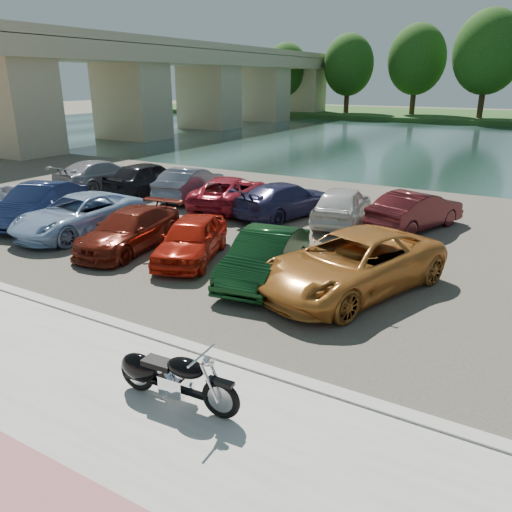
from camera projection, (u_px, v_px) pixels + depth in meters
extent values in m
plane|color=#595447|center=(136.00, 411.00, 8.22)|extent=(200.00, 200.00, 0.00)
cube|color=#A19E98|center=(89.00, 445.00, 7.39)|extent=(60.00, 6.00, 0.10)
cube|color=#A19E98|center=(206.00, 353.00, 9.83)|extent=(60.00, 0.30, 0.14)
cube|color=#444037|center=(358.00, 237.00, 17.18)|extent=(60.00, 18.00, 0.04)
cube|color=#192E2A|center=(476.00, 146.00, 40.83)|extent=(120.00, 40.00, 0.00)
cube|color=#234B1B|center=(510.00, 117.00, 66.82)|extent=(120.00, 24.00, 0.60)
cube|color=tan|center=(197.00, 58.00, 51.64)|extent=(7.00, 56.00, 1.40)
cube|color=tan|center=(196.00, 48.00, 51.31)|extent=(7.00, 56.00, 0.70)
cube|color=tan|center=(11.00, 103.00, 34.91)|extent=(6.00, 4.00, 7.20)
cube|color=tan|center=(132.00, 98.00, 44.70)|extent=(6.00, 4.00, 7.20)
cube|color=tan|center=(209.00, 94.00, 54.48)|extent=(6.00, 4.00, 7.20)
cube|color=tan|center=(263.00, 92.00, 64.26)|extent=(6.00, 4.00, 7.20)
cube|color=tan|center=(302.00, 90.00, 74.04)|extent=(6.00, 4.00, 7.20)
cylinder|color=#3C2B15|center=(286.00, 96.00, 74.10)|extent=(0.70, 0.70, 4.50)
ellipsoid|color=#12380F|center=(286.00, 70.00, 72.89)|extent=(6.30, 6.30, 7.56)
cylinder|color=#3C2B15|center=(347.00, 95.00, 70.91)|extent=(0.70, 0.70, 4.95)
ellipsoid|color=#12380F|center=(349.00, 65.00, 69.59)|extent=(6.93, 6.93, 8.32)
cylinder|color=#3C2B15|center=(413.00, 94.00, 67.73)|extent=(0.70, 0.70, 5.40)
ellipsoid|color=#12380F|center=(417.00, 59.00, 66.28)|extent=(7.56, 7.56, 9.07)
cylinder|color=#3C2B15|center=(482.00, 93.00, 61.12)|extent=(0.70, 0.70, 5.85)
ellipsoid|color=#12380F|center=(488.00, 52.00, 59.55)|extent=(8.19, 8.19, 9.83)
torus|color=black|center=(221.00, 399.00, 7.82)|extent=(0.69, 0.16, 0.68)
torus|color=black|center=(138.00, 373.00, 8.51)|extent=(0.69, 0.16, 0.68)
cylinder|color=#B2B2B7|center=(221.00, 399.00, 7.82)|extent=(0.46, 0.09, 0.46)
cylinder|color=#B2B2B7|center=(138.00, 373.00, 8.51)|extent=(0.46, 0.09, 0.46)
cylinder|color=silver|center=(209.00, 383.00, 7.69)|extent=(0.33, 0.07, 0.63)
cylinder|color=silver|center=(216.00, 377.00, 7.86)|extent=(0.33, 0.07, 0.63)
cylinder|color=silver|center=(201.00, 355.00, 7.72)|extent=(0.08, 0.75, 0.04)
sphere|color=silver|center=(207.00, 362.00, 7.71)|extent=(0.17, 0.17, 0.16)
sphere|color=silver|center=(211.00, 363.00, 7.68)|extent=(0.12, 0.12, 0.11)
cube|color=black|center=(220.00, 382.00, 7.71)|extent=(0.46, 0.17, 0.06)
cube|color=black|center=(178.00, 388.00, 8.19)|extent=(1.20, 0.17, 0.08)
cube|color=silver|center=(175.00, 384.00, 8.18)|extent=(0.47, 0.35, 0.34)
cylinder|color=silver|center=(179.00, 375.00, 8.07)|extent=(0.25, 0.19, 0.27)
cylinder|color=silver|center=(169.00, 372.00, 8.16)|extent=(0.25, 0.19, 0.27)
ellipsoid|color=black|center=(186.00, 368.00, 7.96)|extent=(0.70, 0.40, 0.32)
cube|color=black|center=(159.00, 363.00, 8.21)|extent=(0.57, 0.31, 0.10)
ellipsoid|color=black|center=(139.00, 367.00, 8.45)|extent=(0.75, 0.38, 0.50)
cube|color=black|center=(137.00, 370.00, 8.50)|extent=(0.41, 0.20, 0.30)
cylinder|color=silver|center=(166.00, 381.00, 8.49)|extent=(1.10, 0.16, 0.09)
cylinder|color=silver|center=(166.00, 377.00, 8.46)|extent=(1.10, 0.16, 0.09)
cylinder|color=#B2B2B7|center=(164.00, 400.00, 8.15)|extent=(0.03, 0.14, 0.22)
imported|color=#172248|center=(39.00, 204.00, 18.60)|extent=(2.77, 4.70, 1.46)
imported|color=#92AFD4|center=(79.00, 215.00, 17.38)|extent=(2.37, 4.90, 1.35)
imported|color=#61190D|center=(130.00, 230.00, 15.80)|extent=(2.28, 4.46, 1.24)
imported|color=#B11A0B|center=(191.00, 239.00, 14.85)|extent=(2.70, 4.08, 1.29)
imported|color=black|center=(265.00, 256.00, 13.32)|extent=(2.01, 4.19, 1.32)
imported|color=#B8702A|center=(352.00, 263.00, 12.58)|extent=(4.18, 5.95, 1.51)
imported|color=gray|center=(101.00, 175.00, 24.44)|extent=(2.02, 4.91, 1.42)
imported|color=black|center=(149.00, 177.00, 23.42)|extent=(2.13, 4.62, 1.53)
imported|color=slate|center=(190.00, 183.00, 22.46)|extent=(2.11, 4.45, 1.41)
imported|color=maroon|center=(230.00, 192.00, 20.93)|extent=(3.13, 5.10, 1.32)
imported|color=#2A284F|center=(286.00, 200.00, 19.54)|extent=(3.14, 4.95, 1.34)
imported|color=silver|center=(342.00, 205.00, 18.60)|extent=(2.29, 4.39, 1.43)
imported|color=#471215|center=(416.00, 210.00, 17.90)|extent=(2.78, 4.40, 1.37)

